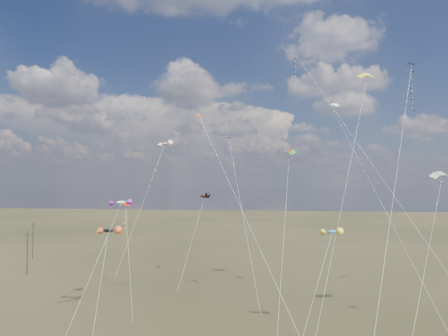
# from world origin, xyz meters

# --- Properties ---
(utility_pole_near) EXTENTS (1.40, 0.20, 8.00)m
(utility_pole_near) POSITION_xyz_m (-38.00, 30.00, 4.09)
(utility_pole_near) COLOR black
(utility_pole_near) RESTS_ON ground
(utility_pole_far) EXTENTS (1.40, 0.20, 8.00)m
(utility_pole_far) POSITION_xyz_m (-46.00, 44.00, 4.09)
(utility_pole_far) COLOR black
(utility_pole_far) RESTS_ON ground
(diamond_black_high) EXTENTS (12.85, 26.60, 32.88)m
(diamond_black_high) POSITION_xyz_m (24.49, 14.96, 27.78)
(diamond_black_high) COLOR black
(diamond_black_high) RESTS_ON ground
(diamond_navy_tall) EXTENTS (18.92, 22.82, 37.40)m
(diamond_navy_tall) POSITION_xyz_m (12.41, 22.10, 31.75)
(diamond_navy_tall) COLOR #0E1A49
(diamond_navy_tall) RESTS_ON ground
(diamond_black_mid) EXTENTS (6.05, 12.11, 24.12)m
(diamond_black_mid) POSITION_xyz_m (1.69, 20.53, 16.38)
(diamond_black_mid) COLOR black
(diamond_black_mid) RESTS_ON ground
(diamond_red_low) EXTENTS (4.40, 7.54, 14.10)m
(diamond_red_low) POSITION_xyz_m (-13.18, 14.49, 11.35)
(diamond_red_low) COLOR #B61C01
(diamond_red_low) RESTS_ON ground
(diamond_orange_center) EXTENTS (14.60, 17.86, 26.53)m
(diamond_orange_center) POSITION_xyz_m (1.20, 10.76, 17.91)
(diamond_orange_center) COLOR #E55902
(diamond_orange_center) RESTS_ON ground
(parafoil_yellow) EXTENTS (11.10, 20.48, 33.40)m
(parafoil_yellow) POSITION_xyz_m (20.54, 21.68, 32.56)
(parafoil_yellow) COLOR yellow
(parafoil_yellow) RESTS_ON ground
(parafoil_blue_white) EXTENTS (10.37, 24.99, 31.37)m
(parafoil_blue_white) POSITION_xyz_m (17.49, 33.71, 30.54)
(parafoil_blue_white) COLOR blue
(parafoil_blue_white) RESTS_ON ground
(parafoil_striped) EXTENTS (8.85, 11.56, 18.74)m
(parafoil_striped) POSITION_xyz_m (27.55, 13.87, 18.03)
(parafoil_striped) COLOR #F1F71A
(parafoil_striped) RESTS_ON ground
(parafoil_tricolor) EXTENTS (3.09, 18.18, 21.95)m
(parafoil_tricolor) POSITION_xyz_m (9.19, 18.67, 21.26)
(parafoil_tricolor) COLOR yellow
(parafoil_tricolor) RESTS_ON ground
(novelty_black_orange) EXTENTS (3.55, 9.14, 11.18)m
(novelty_black_orange) POSITION_xyz_m (-14.70, 12.18, 10.55)
(novelty_black_orange) COLOR black
(novelty_black_orange) RESTS_ON ground
(novelty_orange_black) EXTENTS (3.59, 11.93, 15.13)m
(novelty_orange_black) POSITION_xyz_m (-5.35, 32.11, 14.51)
(novelty_orange_black) COLOR red
(novelty_orange_black) RESTS_ON ground
(novelty_white_purple) EXTENTS (4.59, 8.43, 14.91)m
(novelty_white_purple) POSITION_xyz_m (-11.45, 8.36, 14.46)
(novelty_white_purple) COLOR silver
(novelty_white_purple) RESTS_ON ground
(novelty_redwhite_stripe) EXTENTS (6.60, 15.86, 25.70)m
(novelty_redwhite_stripe) POSITION_xyz_m (-15.88, 42.93, 24.98)
(novelty_redwhite_stripe) COLOR red
(novelty_redwhite_stripe) RESTS_ON ground
(novelty_blue_yellow) EXTENTS (5.70, 8.83, 11.78)m
(novelty_blue_yellow) POSITION_xyz_m (13.64, 8.50, 11.29)
(novelty_blue_yellow) COLOR blue
(novelty_blue_yellow) RESTS_ON ground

